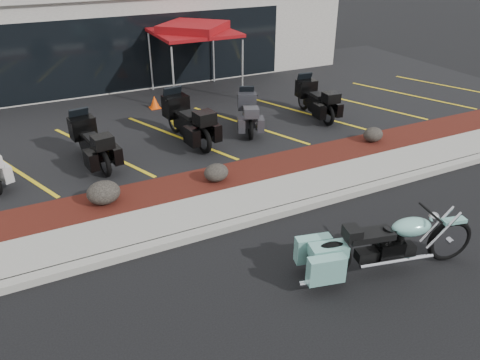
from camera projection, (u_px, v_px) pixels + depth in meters
ground at (277, 245)px, 8.97m from camera, size 90.00×90.00×0.00m
curb at (255, 219)px, 9.65m from camera, size 24.00×0.25×0.15m
sidewalk at (240, 203)px, 10.21m from camera, size 24.00×1.20×0.15m
mulch_bed at (218, 180)px, 11.16m from camera, size 24.00×1.20×0.16m
upper_lot at (152, 112)px, 15.44m from camera, size 26.00×9.60×0.15m
dealership_building at (104, 23)px, 19.51m from camera, size 18.00×8.16×4.00m
boulder_left at (104, 193)px, 9.94m from camera, size 0.71×0.59×0.50m
boulder_mid at (216, 173)px, 10.87m from camera, size 0.59×0.49×0.42m
boulder_right at (373, 135)px, 12.95m from camera, size 0.57×0.47×0.40m
hero_cruiser at (450, 234)px, 8.28m from camera, size 3.33×1.51×1.14m
touring_black_front at (82, 131)px, 12.04m from camera, size 1.12×2.25×1.25m
touring_black_mid at (174, 110)px, 13.32m from camera, size 1.18×2.45×1.37m
touring_grey at (247, 104)px, 14.17m from camera, size 1.42×2.08×1.13m
touring_black_rear at (304, 92)px, 15.13m from camera, size 0.98×2.17×1.23m
traffic_cone at (155, 102)px, 15.47m from camera, size 0.39×0.39×0.41m
popup_canopy at (194, 30)px, 15.86m from camera, size 3.36×3.36×2.47m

